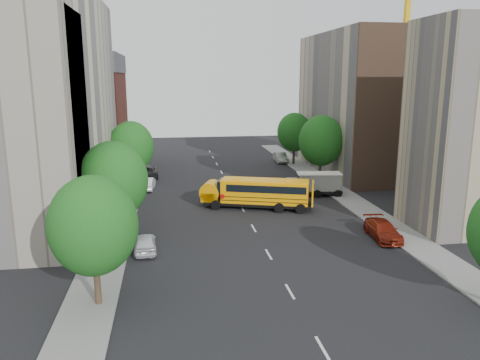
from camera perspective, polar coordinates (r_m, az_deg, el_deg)
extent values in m
plane|color=black|center=(41.46, 1.17, -5.05)|extent=(120.00, 120.00, 0.00)
cube|color=slate|center=(45.90, -14.25, -3.62)|extent=(3.00, 80.00, 0.12)
cube|color=slate|center=(49.20, 13.48, -2.50)|extent=(3.00, 80.00, 0.12)
cube|color=silver|center=(50.96, -0.75, -1.69)|extent=(0.15, 64.00, 0.01)
cube|color=beige|center=(46.37, -22.91, 8.44)|extent=(10.00, 26.00, 20.00)
cube|color=maroon|center=(68.13, -18.25, 6.82)|extent=(10.00, 15.00, 13.00)
cube|color=#BAAA91|center=(36.43, -26.62, 4.89)|extent=(10.00, 7.00, 17.00)
cube|color=tan|center=(42.64, 27.09, 5.76)|extent=(10.00, 7.00, 17.00)
cube|color=#BAAA91|center=(64.05, 14.28, 8.98)|extent=(10.00, 22.00, 18.00)
cube|color=brown|center=(54.10, 18.82, 8.13)|extent=(10.10, 0.30, 18.00)
cylinder|color=gold|center=(75.62, 19.47, 15.60)|extent=(1.00, 1.00, 35.00)
cylinder|color=#38281C|center=(27.63, -17.00, -11.86)|extent=(0.36, 0.36, 2.70)
ellipsoid|color=#164F15|center=(26.47, -17.45, -5.32)|extent=(4.80, 4.80, 5.52)
cylinder|color=#38281C|center=(36.88, -14.87, -5.37)|extent=(0.36, 0.36, 2.88)
ellipsoid|color=#164F15|center=(35.98, -15.18, -0.03)|extent=(5.12, 5.12, 5.89)
cylinder|color=#38281C|center=(54.25, -12.94, 0.37)|extent=(0.36, 0.36, 2.81)
ellipsoid|color=#164F15|center=(53.65, -13.12, 3.96)|extent=(4.99, 4.99, 5.74)
cylinder|color=#38281C|center=(56.93, 9.71, 1.15)|extent=(0.36, 0.36, 2.95)
ellipsoid|color=#164F15|center=(56.35, 9.84, 4.75)|extent=(5.25, 5.25, 6.04)
cylinder|color=#38281C|center=(68.25, 6.55, 3.02)|extent=(0.36, 0.36, 2.74)
ellipsoid|color=#164F15|center=(67.79, 6.62, 5.81)|extent=(4.86, 4.86, 5.59)
cube|color=black|center=(45.39, 2.16, -2.83)|extent=(10.54, 5.48, 0.28)
cube|color=#FFA105|center=(45.02, 2.99, -1.39)|extent=(8.60, 4.80, 2.12)
cube|color=#FFA105|center=(45.97, -3.08, -1.93)|extent=(2.24, 2.54, 0.92)
cube|color=black|center=(45.51, -1.91, -0.63)|extent=(1.11, 2.16, 1.11)
cube|color=#FFA105|center=(44.77, 3.01, -0.05)|extent=(8.54, 4.63, 0.13)
cube|color=black|center=(44.89, 3.23, -0.83)|extent=(7.92, 4.62, 0.69)
cube|color=black|center=(45.20, 2.98, -2.30)|extent=(8.62, 4.85, 0.06)
cube|color=black|center=(45.10, 2.99, -1.84)|extent=(8.62, 4.85, 0.06)
cube|color=#FFA105|center=(44.74, 8.33, -1.59)|extent=(0.86, 2.23, 2.12)
cube|color=#FFA105|center=(45.10, -0.14, 0.18)|extent=(0.70, 0.70, 0.09)
cube|color=#FFA105|center=(44.56, 5.72, -0.03)|extent=(0.70, 0.70, 0.09)
cylinder|color=#FFA105|center=(45.86, -3.09, -1.37)|extent=(2.51, 2.62, 1.94)
cylinder|color=red|center=(44.45, -1.81, -1.99)|extent=(0.45, 0.18, 0.46)
cylinder|color=black|center=(44.90, -2.59, -3.06)|extent=(0.96, 0.55, 0.92)
cylinder|color=black|center=(47.08, -2.00, -2.32)|extent=(0.96, 0.55, 0.92)
cylinder|color=black|center=(44.09, 4.58, -3.38)|extent=(0.96, 0.55, 0.92)
cylinder|color=black|center=(46.31, 4.84, -2.61)|extent=(0.96, 0.55, 0.92)
cylinder|color=black|center=(43.98, 6.98, -3.48)|extent=(0.96, 0.55, 0.92)
cylinder|color=black|center=(46.20, 7.12, -2.70)|extent=(0.96, 0.55, 0.92)
cube|color=black|center=(50.84, 8.99, -1.33)|extent=(6.01, 2.73, 0.29)
cube|color=white|center=(50.69, 9.57, -0.21)|extent=(4.66, 2.44, 1.74)
cube|color=white|center=(50.36, 6.64, -0.54)|extent=(1.60, 2.01, 1.16)
cube|color=silver|center=(50.50, 9.61, 0.80)|extent=(4.86, 2.56, 0.12)
cylinder|color=black|center=(49.62, 6.75, -1.70)|extent=(0.84, 0.35, 0.81)
cylinder|color=black|center=(51.48, 6.48, -1.17)|extent=(0.84, 0.35, 0.81)
cylinder|color=black|center=(49.97, 9.39, -1.68)|extent=(0.84, 0.35, 0.81)
cylinder|color=black|center=(51.82, 9.03, -1.16)|extent=(0.84, 0.35, 0.81)
cylinder|color=black|center=(50.38, 11.77, -1.66)|extent=(0.84, 0.35, 0.81)
cylinder|color=black|center=(52.21, 11.33, -1.14)|extent=(0.84, 0.35, 0.81)
imported|color=silver|center=(35.02, -11.53, -7.49)|extent=(1.83, 4.05, 1.35)
imported|color=white|center=(53.85, -11.25, -0.41)|extent=(1.77, 4.33, 1.40)
imported|color=black|center=(60.65, -11.17, 1.06)|extent=(2.77, 5.35, 1.44)
imported|color=maroon|center=(38.64, 17.01, -5.86)|extent=(2.29, 4.88, 1.38)
imported|color=#A5A59F|center=(70.10, 4.97, 2.79)|extent=(1.70, 4.52, 1.47)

